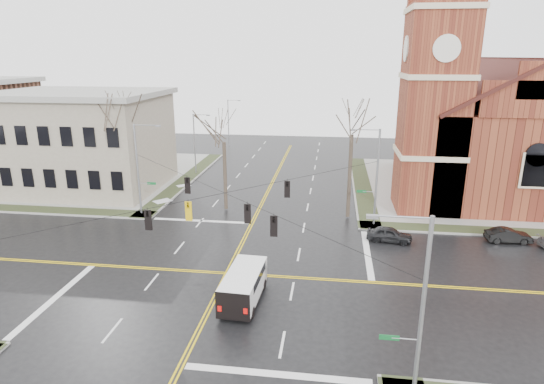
# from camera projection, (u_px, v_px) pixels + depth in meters

# --- Properties ---
(ground) EXTENTS (120.00, 120.00, 0.00)m
(ground) POSITION_uv_depth(u_px,v_px,m) (227.00, 273.00, 33.48)
(ground) COLOR black
(ground) RESTS_ON ground
(sidewalks) EXTENTS (80.00, 80.00, 0.17)m
(sidewalks) POSITION_uv_depth(u_px,v_px,m) (227.00, 272.00, 33.46)
(sidewalks) COLOR gray
(sidewalks) RESTS_ON ground
(road_markings) EXTENTS (100.00, 100.00, 0.01)m
(road_markings) POSITION_uv_depth(u_px,v_px,m) (227.00, 273.00, 33.48)
(road_markings) COLOR gold
(road_markings) RESTS_ON ground
(church) EXTENTS (24.28, 27.48, 27.50)m
(church) POSITION_uv_depth(u_px,v_px,m) (488.00, 120.00, 51.40)
(church) COLOR maroon
(church) RESTS_ON ground
(civic_building_a) EXTENTS (18.00, 14.00, 11.00)m
(civic_building_a) POSITION_uv_depth(u_px,v_px,m) (82.00, 143.00, 53.68)
(civic_building_a) COLOR gray
(civic_building_a) RESTS_ON ground
(signal_pole_ne) EXTENTS (2.75, 0.22, 9.00)m
(signal_pole_ne) POSITION_uv_depth(u_px,v_px,m) (375.00, 175.00, 41.52)
(signal_pole_ne) COLOR gray
(signal_pole_ne) RESTS_ON ground
(signal_pole_nw) EXTENTS (2.75, 0.22, 9.00)m
(signal_pole_nw) POSITION_uv_depth(u_px,v_px,m) (139.00, 167.00, 44.41)
(signal_pole_nw) COLOR gray
(signal_pole_nw) RESTS_ON ground
(signal_pole_se) EXTENTS (2.75, 0.22, 9.00)m
(signal_pole_se) POSITION_uv_depth(u_px,v_px,m) (419.00, 307.00, 19.70)
(signal_pole_se) COLOR gray
(signal_pole_se) RESTS_ON ground
(span_wires) EXTENTS (23.02, 23.02, 0.03)m
(span_wires) POSITION_uv_depth(u_px,v_px,m) (225.00, 193.00, 31.69)
(span_wires) COLOR black
(span_wires) RESTS_ON ground
(traffic_signals) EXTENTS (8.21, 8.26, 1.30)m
(traffic_signals) POSITION_uv_depth(u_px,v_px,m) (223.00, 206.00, 31.28)
(traffic_signals) COLOR black
(traffic_signals) RESTS_ON ground
(streetlight_north_a) EXTENTS (2.30, 0.20, 8.00)m
(streetlight_north_a) POSITION_uv_depth(u_px,v_px,m) (196.00, 141.00, 60.12)
(streetlight_north_a) COLOR gray
(streetlight_north_a) RESTS_ON ground
(streetlight_north_b) EXTENTS (2.30, 0.20, 8.00)m
(streetlight_north_b) POSITION_uv_depth(u_px,v_px,m) (229.00, 121.00, 79.10)
(streetlight_north_b) COLOR gray
(streetlight_north_b) RESTS_ON ground
(cargo_van) EXTENTS (2.38, 5.56, 2.07)m
(cargo_van) POSITION_uv_depth(u_px,v_px,m) (244.00, 283.00, 29.51)
(cargo_van) COLOR white
(cargo_van) RESTS_ON ground
(parked_car_a) EXTENTS (4.00, 2.12, 1.30)m
(parked_car_a) POSITION_uv_depth(u_px,v_px,m) (389.00, 234.00, 39.03)
(parked_car_a) COLOR black
(parked_car_a) RESTS_ON ground
(parked_car_b) EXTENTS (3.81, 1.54, 1.23)m
(parked_car_b) POSITION_uv_depth(u_px,v_px,m) (508.00, 236.00, 38.86)
(parked_car_b) COLOR black
(parked_car_b) RESTS_ON ground
(tree_nw_far) EXTENTS (4.00, 4.00, 12.86)m
(tree_nw_far) POSITION_uv_depth(u_px,v_px,m) (120.00, 120.00, 45.09)
(tree_nw_far) COLOR #3C3126
(tree_nw_far) RESTS_ON ground
(tree_nw_near) EXTENTS (4.00, 4.00, 10.46)m
(tree_nw_near) POSITION_uv_depth(u_px,v_px,m) (224.00, 138.00, 45.00)
(tree_nw_near) COLOR #3C3126
(tree_nw_near) RESTS_ON ground
(tree_ne) EXTENTS (4.00, 4.00, 12.19)m
(tree_ne) POSITION_uv_depth(u_px,v_px,m) (352.00, 129.00, 42.36)
(tree_ne) COLOR #3C3126
(tree_ne) RESTS_ON ground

